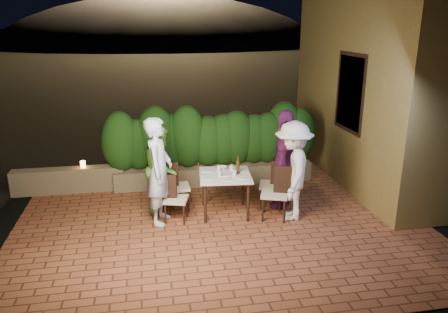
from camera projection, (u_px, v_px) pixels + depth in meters
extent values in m
plane|color=black|center=(224.00, 232.00, 7.28)|extent=(400.00, 400.00, 0.00)
cube|color=brown|center=(219.00, 222.00, 7.77)|extent=(7.00, 6.00, 0.15)
cube|color=olive|center=(378.00, 64.00, 9.03)|extent=(1.60, 5.00, 5.00)
cube|color=black|center=(351.00, 93.00, 8.57)|extent=(0.08, 1.00, 1.40)
cube|color=black|center=(351.00, 93.00, 8.57)|extent=(0.06, 1.15, 1.55)
cube|color=#6F6247|center=(214.00, 174.00, 9.41)|extent=(4.20, 0.55, 0.40)
cube|color=#6F6247|center=(69.00, 180.00, 8.88)|extent=(2.20, 0.30, 0.50)
ellipsoid|color=black|center=(165.00, 72.00, 65.15)|extent=(52.00, 40.00, 22.00)
cylinder|color=white|center=(208.00, 178.00, 7.53)|extent=(0.22, 0.22, 0.01)
cylinder|color=white|center=(208.00, 170.00, 7.91)|extent=(0.22, 0.22, 0.01)
cylinder|color=white|center=(243.00, 177.00, 7.56)|extent=(0.20, 0.20, 0.01)
cylinder|color=white|center=(239.00, 170.00, 7.94)|extent=(0.23, 0.23, 0.01)
cylinder|color=white|center=(225.00, 174.00, 7.71)|extent=(0.21, 0.21, 0.01)
cylinder|color=white|center=(229.00, 179.00, 7.47)|extent=(0.20, 0.20, 0.01)
cylinder|color=silver|center=(220.00, 174.00, 7.60)|extent=(0.06, 0.06, 0.10)
cylinder|color=silver|center=(219.00, 168.00, 7.86)|extent=(0.07, 0.07, 0.12)
cylinder|color=silver|center=(234.00, 173.00, 7.63)|extent=(0.07, 0.07, 0.12)
cylinder|color=silver|center=(232.00, 168.00, 7.90)|extent=(0.06, 0.06, 0.11)
imported|color=white|center=(222.00, 168.00, 8.01)|extent=(0.25, 0.25, 0.04)
imported|color=#C3D9FB|center=(159.00, 171.00, 7.35)|extent=(0.60, 0.77, 1.85)
imported|color=#6EC03C|center=(161.00, 168.00, 7.91)|extent=(0.78, 0.90, 1.60)
imported|color=white|center=(293.00, 171.00, 7.53)|extent=(0.97, 1.28, 1.75)
imported|color=#67225C|center=(285.00, 159.00, 8.00)|extent=(0.92, 1.17, 1.85)
cylinder|color=orange|center=(83.00, 164.00, 8.84)|extent=(0.10, 0.10, 0.14)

